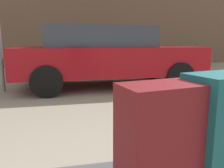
{
  "coord_description": "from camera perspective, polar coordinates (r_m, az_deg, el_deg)",
  "views": [
    {
      "loc": [
        -0.47,
        -0.98,
        1.11
      ],
      "look_at": [
        0.0,
        1.2,
        0.69
      ],
      "focal_mm": 37.08,
      "sensor_mm": 36.0,
      "label": 1
    }
  ],
  "objects": [
    {
      "name": "duffel_bag_navy_topmost_pile",
      "position": [
        1.34,
        17.1,
        -6.93
      ],
      "size": [
        0.4,
        0.31,
        0.19
      ],
      "primitive_type": "cube",
      "rotation": [
        0.0,
        0.0,
        -0.1
      ],
      "color": "#191E47",
      "rests_on": "duffel_bag_charcoal_front_right"
    },
    {
      "name": "bollard_kerb_near",
      "position": [
        8.15,
        7.71,
        5.4
      ],
      "size": [
        0.22,
        0.22,
        0.75
      ],
      "primitive_type": "cylinder",
      "color": "#72665B",
      "rests_on": "ground_plane"
    },
    {
      "name": "bicycle_leaning",
      "position": [
        10.99,
        17.6,
        6.34
      ],
      "size": [
        1.69,
        0.6,
        0.96
      ],
      "color": "black",
      "rests_on": "ground_plane"
    },
    {
      "name": "suitcase_teal_rear_left",
      "position": [
        1.18,
        25.21,
        -12.95
      ],
      "size": [
        0.37,
        0.28,
        0.63
      ],
      "primitive_type": "cube",
      "rotation": [
        0.0,
        0.0,
        0.24
      ],
      "color": "#144C51",
      "rests_on": "luggage_cart"
    },
    {
      "name": "parked_car",
      "position": [
        5.6,
        -1.4,
        7.1
      ],
      "size": [
        4.3,
        1.92,
        1.42
      ],
      "color": "maroon",
      "rests_on": "ground_plane"
    },
    {
      "name": "bollard_kerb_far",
      "position": [
        9.31,
        22.63,
        5.33
      ],
      "size": [
        0.22,
        0.22,
        0.75
      ],
      "primitive_type": "cylinder",
      "color": "#72665B",
      "rests_on": "ground_plane"
    },
    {
      "name": "suitcase_maroon_center",
      "position": [
        1.02,
        11.86,
        -16.87
      ],
      "size": [
        0.37,
        0.26,
        0.6
      ],
      "primitive_type": "cube",
      "rotation": [
        0.0,
        0.0,
        0.18
      ],
      "color": "maroon",
      "rests_on": "luggage_cart"
    },
    {
      "name": "duffel_bag_charcoal_front_right",
      "position": [
        1.42,
        16.56,
        -16.03
      ],
      "size": [
        0.59,
        0.35,
        0.28
      ],
      "primitive_type": "cube",
      "rotation": [
        0.0,
        0.0,
        0.04
      ],
      "color": "#2D2D33",
      "rests_on": "luggage_cart"
    },
    {
      "name": "bollard_kerb_mid",
      "position": [
        8.65,
        15.62,
        5.41
      ],
      "size": [
        0.22,
        0.22,
        0.75
      ],
      "primitive_type": "cylinder",
      "color": "#72665B",
      "rests_on": "ground_plane"
    }
  ]
}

